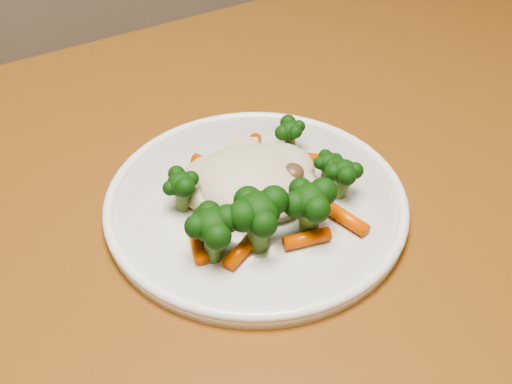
% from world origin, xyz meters
% --- Properties ---
extents(dining_table, '(1.31, 0.99, 0.75)m').
position_xyz_m(dining_table, '(0.09, 0.04, 0.65)').
color(dining_table, brown).
rests_on(dining_table, ground).
extents(plate, '(0.27, 0.27, 0.01)m').
position_xyz_m(plate, '(-0.02, 0.05, 0.76)').
color(plate, white).
rests_on(plate, dining_table).
extents(meal, '(0.18, 0.16, 0.05)m').
position_xyz_m(meal, '(-0.02, 0.04, 0.78)').
color(meal, beige).
rests_on(meal, plate).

